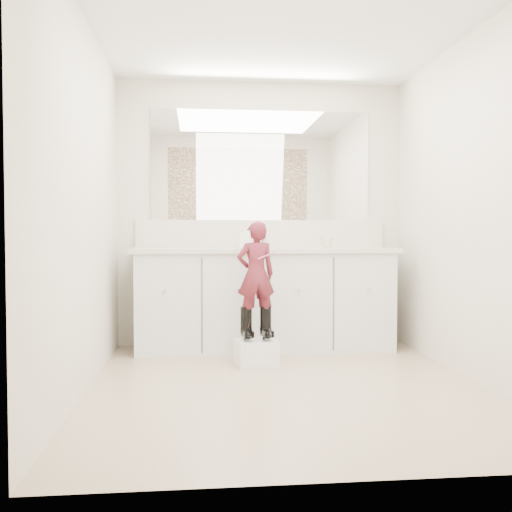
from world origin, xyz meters
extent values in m
plane|color=#927D5F|center=(0.00, 0.00, 0.00)|extent=(3.00, 3.00, 0.00)
plane|color=white|center=(0.00, 0.00, 2.40)|extent=(3.00, 3.00, 0.00)
plane|color=beige|center=(0.00, 1.50, 1.20)|extent=(2.60, 0.00, 2.60)
plane|color=beige|center=(0.00, -1.50, 1.20)|extent=(2.60, 0.00, 2.60)
plane|color=beige|center=(-1.30, 0.00, 1.20)|extent=(0.00, 3.00, 3.00)
plane|color=beige|center=(1.30, 0.00, 1.20)|extent=(0.00, 3.00, 3.00)
cube|color=silver|center=(0.00, 1.23, 0.42)|extent=(2.20, 0.55, 0.85)
cube|color=beige|center=(0.00, 1.21, 0.87)|extent=(2.28, 0.58, 0.04)
cube|color=beige|center=(0.00, 1.49, 1.02)|extent=(2.28, 0.03, 0.25)
cube|color=white|center=(0.00, 1.49, 1.64)|extent=(2.00, 0.02, 1.00)
cube|color=#472819|center=(0.00, -1.49, 1.65)|extent=(2.00, 0.01, 1.20)
cylinder|color=silver|center=(0.00, 1.38, 0.94)|extent=(0.08, 0.08, 0.10)
imported|color=beige|center=(0.55, 1.20, 0.94)|extent=(0.12, 0.12, 0.10)
imported|color=white|center=(-0.16, 1.29, 0.99)|extent=(0.12, 0.12, 0.20)
cube|color=white|center=(-0.14, 0.60, 0.10)|extent=(0.34, 0.30, 0.20)
imported|color=#992F3D|center=(-0.14, 0.62, 0.70)|extent=(0.32, 0.24, 0.81)
cylinder|color=#CB4F8D|center=(-0.07, 0.54, 0.85)|extent=(0.14, 0.03, 0.06)
camera|label=1|loc=(-0.58, -3.72, 0.99)|focal=40.00mm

